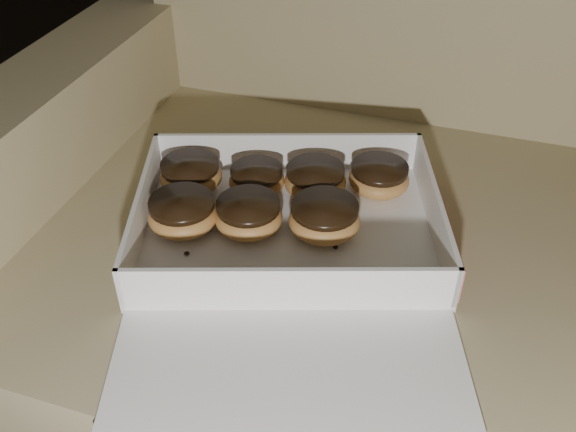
% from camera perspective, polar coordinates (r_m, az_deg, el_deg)
% --- Properties ---
extents(armchair, '(0.97, 0.82, 1.01)m').
position_cam_1_polar(armchair, '(1.01, 3.92, -3.86)').
color(armchair, tan).
rests_on(armchair, floor).
extents(bakery_box, '(0.50, 0.55, 0.07)m').
position_cam_1_polar(bakery_box, '(0.81, 0.24, -2.61)').
color(bakery_box, white).
rests_on(bakery_box, armchair).
extents(donut_a, '(0.09, 0.09, 0.04)m').
position_cam_1_polar(donut_a, '(0.83, -3.52, 0.08)').
color(donut_a, '#C38844').
rests_on(donut_a, bakery_box).
extents(donut_b, '(0.09, 0.09, 0.05)m').
position_cam_1_polar(donut_b, '(0.82, 3.26, -0.18)').
color(donut_b, '#C38844').
rests_on(donut_b, bakery_box).
extents(donut_c, '(0.09, 0.09, 0.05)m').
position_cam_1_polar(donut_c, '(0.84, -9.34, 0.23)').
color(donut_c, '#C38844').
rests_on(donut_c, bakery_box).
extents(donut_d, '(0.09, 0.09, 0.04)m').
position_cam_1_polar(donut_d, '(0.91, 8.10, 3.41)').
color(donut_d, '#C38844').
rests_on(donut_d, bakery_box).
extents(donut_e, '(0.09, 0.09, 0.04)m').
position_cam_1_polar(donut_e, '(0.89, 2.44, 3.22)').
color(donut_e, '#C38844').
rests_on(donut_e, bakery_box).
extents(donut_f, '(0.09, 0.09, 0.04)m').
position_cam_1_polar(donut_f, '(0.91, -8.64, 3.64)').
color(donut_f, '#C38844').
rests_on(donut_f, bakery_box).
extents(donut_g, '(0.08, 0.08, 0.04)m').
position_cam_1_polar(donut_g, '(0.90, -2.79, 3.28)').
color(donut_g, '#C38844').
rests_on(donut_g, bakery_box).
extents(crumb_a, '(0.01, 0.01, 0.00)m').
position_cam_1_polar(crumb_a, '(0.82, 4.25, -2.79)').
color(crumb_a, black).
rests_on(crumb_a, bakery_box).
extents(crumb_b, '(0.01, 0.01, 0.00)m').
position_cam_1_polar(crumb_b, '(0.75, 3.21, -6.89)').
color(crumb_b, black).
rests_on(crumb_b, bakery_box).
extents(crumb_c, '(0.01, 0.01, 0.00)m').
position_cam_1_polar(crumb_c, '(0.78, -10.95, -6.00)').
color(crumb_c, black).
rests_on(crumb_c, bakery_box).
extents(crumb_d, '(0.01, 0.01, 0.00)m').
position_cam_1_polar(crumb_d, '(0.79, -11.37, -5.06)').
color(crumb_d, black).
rests_on(crumb_d, bakery_box).
extents(crumb_e, '(0.01, 0.01, 0.00)m').
position_cam_1_polar(crumb_e, '(0.81, -9.00, -3.29)').
color(crumb_e, black).
rests_on(crumb_e, bakery_box).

